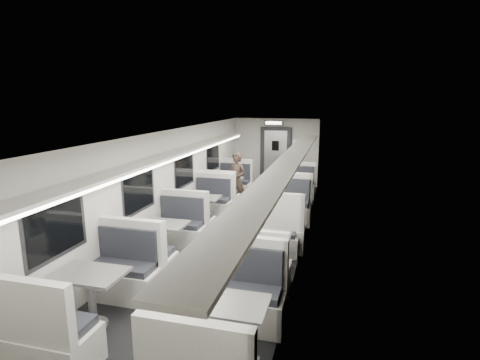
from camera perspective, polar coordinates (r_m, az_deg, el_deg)
The scene contains 19 objects.
room at distance 7.74m, azimuth -1.69°, elevation -1.71°, with size 3.24×12.24×2.64m.
booth_left_a at distance 11.18m, azimuth -2.00°, elevation -1.58°, with size 1.10×2.22×1.19m.
booth_left_b at distance 9.22m, azimuth -5.82°, elevation -4.74°, with size 1.06×2.14×1.15m.
booth_left_c at distance 7.40m, azimuth -11.55°, elevation -9.20°, with size 1.08×2.19×1.17m.
booth_left_d at distance 5.70m, azimuth -21.63°, elevation -16.48°, with size 1.12×2.27×1.21m.
booth_right_a at distance 11.27m, azimuth 8.52°, elevation -1.73°, with size 1.03×2.08×1.11m.
booth_right_b at distance 8.69m, azimuth 6.58°, elevation -5.58°, with size 1.15×2.34×1.25m.
booth_right_c at distance 7.02m, azimuth 4.39°, elevation -10.56°, with size 0.96×1.95×1.04m.
booth_right_d at distance 4.71m, azimuth -1.87°, elevation -22.17°, with size 1.11×2.25×1.21m.
passenger at distance 10.72m, azimuth -0.54°, elevation -0.01°, with size 0.58×0.38×1.59m, color black.
window_a at distance 11.34m, azimuth -4.10°, elevation 3.50°, with size 0.02×1.18×0.84m, color black.
window_b at distance 9.31m, azimuth -8.44°, elevation 1.48°, with size 0.02×1.18×0.84m, color black.
window_c at distance 7.38m, azimuth -15.09°, elevation -1.62°, with size 0.02×1.18×0.84m, color black.
window_d at distance 5.66m, azimuth -26.16°, elevation -6.69°, with size 0.02×1.18×0.84m, color black.
luggage_rack_left at distance 7.77m, azimuth -11.22°, elevation 3.50°, with size 0.46×10.40×0.09m.
luggage_rack_right at distance 7.06m, azimuth 7.33°, elevation 2.77°, with size 0.46×10.40×0.09m.
vestibule_door at distance 13.46m, azimuth 5.43°, elevation 3.52°, with size 1.10×0.13×2.10m.
exit_sign at distance 12.85m, azimuth 5.18°, elevation 8.68°, with size 0.62×0.12×0.16m.
wall_notice at distance 13.29m, azimuth 8.66°, elevation 5.33°, with size 0.32×0.02×0.40m, color white.
Camera 1 is at (2.12, -7.21, 3.06)m, focal length 28.00 mm.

